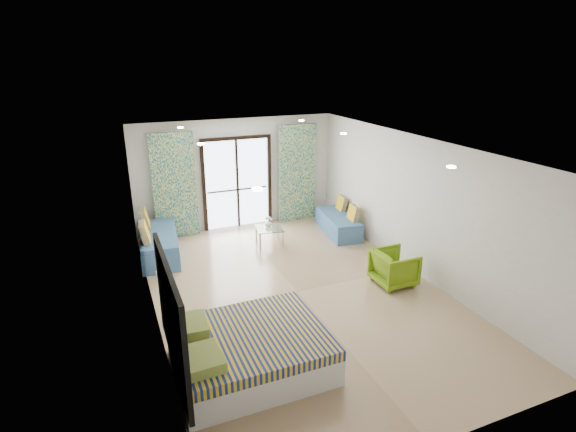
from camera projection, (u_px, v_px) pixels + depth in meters
name	position (u px, v px, depth m)	size (l,w,h in m)	color
floor	(297.00, 292.00, 8.26)	(5.00, 7.50, 0.01)	#957859
ceiling	(299.00, 146.00, 7.35)	(5.00, 7.50, 0.01)	silver
wall_back	(237.00, 174.00, 11.06)	(5.00, 0.01, 2.70)	silver
wall_front	(447.00, 344.00, 4.55)	(5.00, 0.01, 2.70)	silver
wall_left	(149.00, 245.00, 6.90)	(0.01, 7.50, 2.70)	silver
wall_right	(416.00, 206.00, 8.71)	(0.01, 7.50, 2.70)	silver
balcony_door	(237.00, 178.00, 11.07)	(1.76, 0.08, 2.28)	black
balcony_rail	(238.00, 190.00, 11.18)	(1.52, 0.03, 0.04)	#595451
curtain_left	(175.00, 186.00, 10.38)	(1.00, 0.10, 2.50)	white
curtain_right	(297.00, 173.00, 11.50)	(1.00, 0.10, 2.50)	white
downlight_a	(257.00, 189.00, 5.12)	(0.12, 0.12, 0.02)	#FFE0B2
downlight_b	(451.00, 167.00, 6.13)	(0.12, 0.12, 0.02)	#FFE0B2
downlight_c	(201.00, 144.00, 7.72)	(0.12, 0.12, 0.02)	#FFE0B2
downlight_d	(343.00, 134.00, 8.74)	(0.12, 0.12, 0.02)	#FFE0B2
downlight_e	(180.00, 128.00, 9.46)	(0.12, 0.12, 0.02)	#FFE0B2
downlight_f	(301.00, 121.00, 10.47)	(0.12, 0.12, 0.02)	#FFE0B2
headboard	(171.00, 318.00, 5.53)	(0.06, 2.10, 1.50)	black
switch_plate	(157.00, 275.00, 6.62)	(0.02, 0.10, 0.10)	silver
bed	(249.00, 351.00, 6.14)	(2.04, 1.67, 0.70)	silver
daybed_left	(159.00, 243.00, 9.68)	(0.94, 1.99, 0.95)	#3B608D
daybed_right	(339.00, 223.00, 10.95)	(0.84, 1.69, 0.80)	#3B608D
coffee_table	(269.00, 230.00, 10.26)	(0.68, 0.68, 0.68)	silver
vase	(268.00, 223.00, 10.29)	(0.16, 0.17, 0.16)	white
armchair	(394.00, 266.00, 8.44)	(0.71, 0.67, 0.73)	#699413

